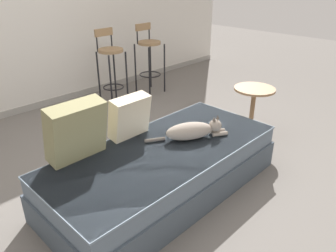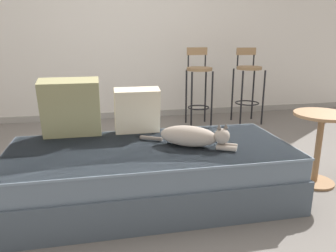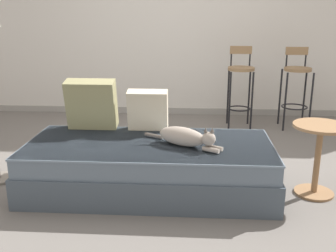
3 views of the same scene
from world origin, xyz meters
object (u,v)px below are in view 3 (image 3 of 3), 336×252
Objects in this scene: throw_pillow_corner at (92,104)px; cat at (185,137)px; throw_pillow_middle at (148,110)px; couch at (150,166)px; bar_stool_by_doorway at (296,81)px; bar_stool_near_window at (240,80)px; side_table at (318,150)px.

throw_pillow_corner is 0.98m from cat.
cat is (0.87, -0.42, -0.16)m from throw_pillow_corner.
throw_pillow_corner reaches higher than throw_pillow_middle.
throw_pillow_corner reaches higher than couch.
cat is at bearing -123.85° from bar_stool_by_doorway.
bar_stool_near_window reaches higher than throw_pillow_corner.
couch is at bearing 170.33° from cat.
bar_stool_near_window is (0.66, 2.05, 0.13)m from cat.
throw_pillow_corner reaches higher than cat.
throw_pillow_corner is 2.00m from side_table.
side_table is (1.95, -0.37, -0.26)m from throw_pillow_corner.
couch is 0.54m from throw_pillow_middle.
bar_stool_by_doorway reaches higher than cat.
couch is at bearing -115.76° from bar_stool_near_window.
throw_pillow_middle is 1.92m from bar_stool_near_window.
bar_stool_by_doorway is (1.37, 2.04, 0.12)m from cat.
throw_pillow_middle is at bearing 165.66° from side_table.
cat is at bearing -49.89° from throw_pillow_middle.
throw_pillow_middle reaches higher than cat.
side_table is (1.38, 0.00, 0.18)m from couch.
throw_pillow_corner is at bearing 169.36° from side_table.
couch is 2.25m from bar_stool_near_window.
throw_pillow_corner is at bearing -179.98° from throw_pillow_middle.
couch is 1.99× the size of bar_stool_near_window.
bar_stool_by_doorway reaches higher than side_table.
throw_pillow_middle is 0.36× the size of bar_stool_near_window.
couch is 5.46× the size of throw_pillow_middle.
throw_pillow_middle reaches higher than couch.
side_table is at bearing -14.34° from throw_pillow_middle.
side_table reaches higher than couch.
couch is 1.39m from side_table.
cat is (0.35, -0.42, -0.11)m from throw_pillow_middle.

